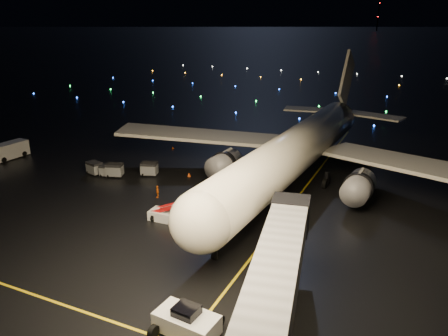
% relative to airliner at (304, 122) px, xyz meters
% --- Properties ---
extents(ground, '(2000.00, 2000.00, 0.00)m').
position_rel_airliner_xyz_m(ground, '(-10.52, 274.30, -8.02)').
color(ground, black).
rests_on(ground, ground).
extents(lane_centre, '(0.25, 80.00, 0.02)m').
position_rel_airliner_xyz_m(lane_centre, '(1.48, -10.70, -8.01)').
color(lane_centre, gold).
rests_on(lane_centre, ground).
extents(lane_cross, '(60.00, 0.25, 0.02)m').
position_rel_airliner_xyz_m(lane_cross, '(-15.52, -35.70, -8.01)').
color(lane_cross, gold).
rests_on(lane_cross, ground).
extents(airliner, '(59.76, 57.10, 16.04)m').
position_rel_airliner_xyz_m(airliner, '(0.00, 0.00, 0.00)').
color(airliner, white).
rests_on(airliner, ground).
extents(pushback_tug, '(4.74, 2.80, 2.16)m').
position_rel_airliner_xyz_m(pushback_tug, '(1.04, -34.37, -6.94)').
color(pushback_tug, silver).
rests_on(pushback_tug, ground).
extents(belt_loader, '(7.04, 2.15, 3.38)m').
position_rel_airliner_xyz_m(belt_loader, '(-9.54, -19.31, -6.33)').
color(belt_loader, silver).
rests_on(belt_loader, ground).
extents(service_truck, '(2.75, 7.14, 2.57)m').
position_rel_airliner_xyz_m(service_truck, '(-44.63, -10.42, -6.73)').
color(service_truck, silver).
rests_on(service_truck, ground).
extents(crew_c, '(0.74, 1.01, 1.60)m').
position_rel_airliner_xyz_m(crew_c, '(-14.42, -14.32, -7.22)').
color(crew_c, orange).
rests_on(crew_c, ground).
extents(safety_cone_0, '(0.51, 0.51, 0.47)m').
position_rel_airliner_xyz_m(safety_cone_0, '(-9.13, -6.10, -7.78)').
color(safety_cone_0, '#F3500F').
rests_on(safety_cone_0, ground).
extents(safety_cone_1, '(0.62, 0.62, 0.54)m').
position_rel_airliner_xyz_m(safety_cone_1, '(-6.96, -4.85, -7.75)').
color(safety_cone_1, '#F3500F').
rests_on(safety_cone_1, ground).
extents(safety_cone_2, '(0.57, 0.57, 0.54)m').
position_rel_airliner_xyz_m(safety_cone_2, '(-14.59, -5.97, -7.75)').
color(safety_cone_2, '#F3500F').
rests_on(safety_cone_2, ground).
extents(safety_cone_3, '(0.55, 0.55, 0.55)m').
position_rel_airliner_xyz_m(safety_cone_3, '(-23.70, 4.70, -7.75)').
color(safety_cone_3, '#F3500F').
rests_on(safety_cone_3, ground).
extents(radio_mast, '(1.80, 1.80, 64.00)m').
position_rel_airliner_xyz_m(radio_mast, '(-70.52, 714.30, 23.98)').
color(radio_mast, black).
rests_on(radio_mast, ground).
extents(taxiway_lights, '(164.00, 92.00, 0.36)m').
position_rel_airliner_xyz_m(taxiway_lights, '(-10.52, 80.30, -7.84)').
color(taxiway_lights, black).
rests_on(taxiway_lights, ground).
extents(baggage_cart_0, '(2.56, 2.11, 1.87)m').
position_rel_airliner_xyz_m(baggage_cart_0, '(-19.93, -7.91, -7.08)').
color(baggage_cart_0, gray).
rests_on(baggage_cart_0, ground).
extents(baggage_cart_1, '(2.61, 2.20, 1.89)m').
position_rel_airliner_xyz_m(baggage_cart_1, '(-24.09, -10.39, -7.08)').
color(baggage_cart_1, gray).
rests_on(baggage_cart_1, ground).
extents(baggage_cart_2, '(2.18, 1.77, 1.62)m').
position_rel_airliner_xyz_m(baggage_cart_2, '(-25.21, -10.66, -7.21)').
color(baggage_cart_2, gray).
rests_on(baggage_cart_2, ground).
extents(baggage_cart_3, '(2.44, 2.00, 1.81)m').
position_rel_airliner_xyz_m(baggage_cart_3, '(-27.37, -10.78, -7.12)').
color(baggage_cart_3, gray).
rests_on(baggage_cart_3, ground).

